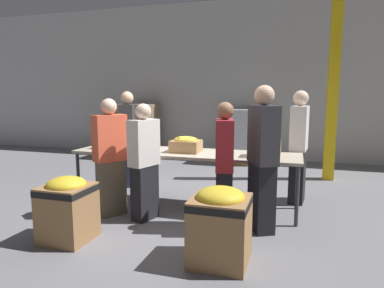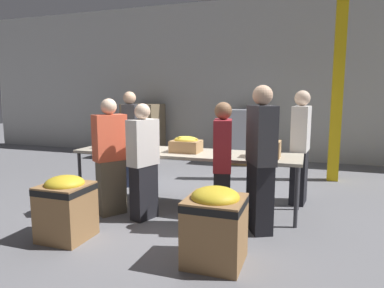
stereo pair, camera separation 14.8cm
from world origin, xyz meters
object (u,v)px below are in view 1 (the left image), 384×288
object	(u,v)px
volunteer_1	(299,148)
pallet_stack_0	(138,131)
sorting_table	(185,155)
volunteer_2	(110,158)
support_pillar	(334,75)
volunteer_3	(144,163)
donation_bin_1	(220,223)
pallet_stack_2	(133,136)
banana_box_1	(186,144)
banana_box_2	(266,146)
volunteer_4	(224,167)
volunteer_0	(128,140)
volunteer_5	(262,160)
banana_box_0	(112,141)
donation_bin_0	(67,207)
pallet_stack_1	(243,136)

from	to	relation	value
volunteer_1	pallet_stack_0	world-z (taller)	volunteer_1
sorting_table	volunteer_2	xyz separation A→B (m)	(-0.85, -0.65, 0.02)
pallet_stack_0	support_pillar	bearing A→B (deg)	-13.82
volunteer_2	volunteer_3	world-z (taller)	volunteer_2
volunteer_2	donation_bin_1	world-z (taller)	volunteer_2
volunteer_1	pallet_stack_2	size ratio (longest dim) A/B	1.49
banana_box_1	volunteer_2	xyz separation A→B (m)	(-0.87, -0.64, -0.14)
volunteer_3	banana_box_2	bearing A→B (deg)	-49.21
volunteer_4	pallet_stack_0	bearing A→B (deg)	25.27
donation_bin_1	volunteer_4	bearing A→B (deg)	99.47
sorting_table	volunteer_1	bearing A→B (deg)	23.54
banana_box_1	pallet_stack_0	bearing A→B (deg)	125.19
volunteer_0	pallet_stack_2	xyz separation A→B (m)	(-1.23, 2.61, -0.28)
banana_box_2	volunteer_1	world-z (taller)	volunteer_1
sorting_table	pallet_stack_2	bearing A→B (deg)	126.98
support_pillar	pallet_stack_0	distance (m)	4.95
volunteer_5	pallet_stack_0	xyz separation A→B (m)	(-3.63, 4.11, -0.18)
volunteer_2	volunteer_4	world-z (taller)	volunteer_2
support_pillar	pallet_stack_0	xyz separation A→B (m)	(-4.63, 1.14, -1.31)
volunteer_2	pallet_stack_2	size ratio (longest dim) A/B	1.39
volunteer_0	volunteer_5	bearing A→B (deg)	40.14
volunteer_1	volunteer_5	distance (m)	1.36
banana_box_1	volunteer_4	world-z (taller)	volunteer_4
banana_box_0	volunteer_3	distance (m)	1.08
banana_box_1	volunteer_4	size ratio (longest dim) A/B	0.27
banana_box_2	volunteer_5	xyz separation A→B (m)	(0.01, -0.55, -0.09)
donation_bin_0	pallet_stack_0	distance (m)	5.30
banana_box_1	donation_bin_0	world-z (taller)	banana_box_1
volunteer_0	donation_bin_1	distance (m)	3.25
volunteer_1	donation_bin_1	xyz separation A→B (m)	(-0.71, -2.23, -0.44)
volunteer_0	pallet_stack_0	distance (m)	2.93
volunteer_3	volunteer_4	world-z (taller)	volunteer_4
banana_box_0	pallet_stack_2	bearing A→B (deg)	111.96
volunteer_1	volunteer_2	world-z (taller)	volunteer_1
banana_box_2	volunteer_5	world-z (taller)	volunteer_5
volunteer_1	pallet_stack_0	distance (m)	4.93
volunteer_5	sorting_table	bearing A→B (deg)	36.45
banana_box_0	volunteer_2	size ratio (longest dim) A/B	0.29
sorting_table	banana_box_2	xyz separation A→B (m)	(1.16, -0.05, 0.19)
volunteer_4	pallet_stack_0	distance (m)	5.26
sorting_table	volunteer_5	distance (m)	1.32
donation_bin_1	pallet_stack_1	world-z (taller)	pallet_stack_1
support_pillar	volunteer_0	bearing A→B (deg)	-155.95
banana_box_2	volunteer_1	distance (m)	0.86
sorting_table	volunteer_5	xyz separation A→B (m)	(1.17, -0.60, 0.10)
sorting_table	donation_bin_0	distance (m)	1.82
volunteer_1	pallet_stack_1	world-z (taller)	volunteer_1
volunteer_2	pallet_stack_0	bearing A→B (deg)	54.69
pallet_stack_1	pallet_stack_0	bearing A→B (deg)	-178.34
volunteer_5	donation_bin_1	distance (m)	1.09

